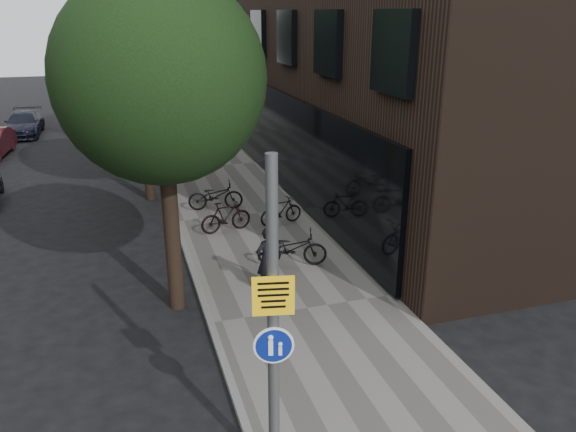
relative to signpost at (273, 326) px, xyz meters
name	(u,v)px	position (x,y,z in m)	size (l,w,h in m)	color
ground	(354,404)	(1.80, 1.13, -2.58)	(120.00, 120.00, 0.00)	black
sidewalk	(243,216)	(2.05, 11.13, -2.52)	(4.50, 60.00, 0.12)	slate
curb_edge	(176,223)	(-0.20, 11.13, -2.51)	(0.15, 60.00, 0.13)	slate
street_tree_near	(164,87)	(-0.73, 5.77, 2.53)	(4.40, 4.40, 7.50)	black
street_tree_mid	(140,57)	(-0.73, 14.27, 2.54)	(5.00, 5.00, 7.80)	black
street_tree_far	(130,44)	(-0.73, 23.27, 2.54)	(5.00, 5.00, 7.80)	black
signpost	(273,326)	(0.00, 0.00, 0.00)	(0.56, 0.16, 4.86)	#595B5E
pedestrian	(267,260)	(1.40, 5.57, -1.62)	(0.61, 0.40, 1.66)	black
parked_bike_facade_near	(292,248)	(2.42, 6.82, -1.96)	(0.65, 1.87, 0.98)	black
parked_bike_facade_far	(281,211)	(3.02, 9.89, -2.01)	(0.42, 1.49, 0.90)	black
parked_bike_curb_near	(215,196)	(1.27, 11.96, -1.96)	(0.65, 1.88, 0.99)	black
parked_bike_curb_far	(226,217)	(1.20, 9.78, -1.96)	(0.46, 1.64, 0.98)	black
parked_car_far	(24,124)	(-6.75, 28.04, -1.92)	(1.83, 4.50, 1.31)	black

